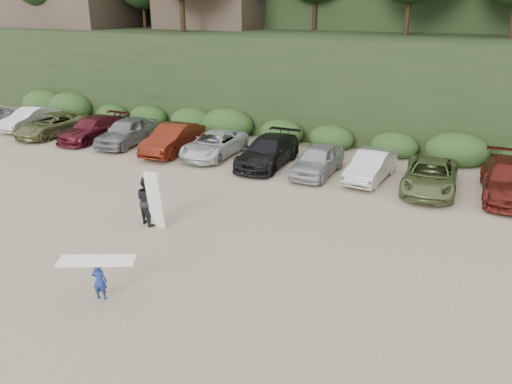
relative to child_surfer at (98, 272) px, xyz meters
The scene contains 4 objects.
ground 3.75m from the child_surfer, 88.42° to the left, with size 120.00×120.00×0.00m, color tan.
parked_cars 14.01m from the child_surfer, 104.27° to the left, with size 36.76×6.05×1.61m.
child_surfer is the anchor object (origin of this frame).
adult_surfer 5.21m from the child_surfer, 111.41° to the left, with size 1.40×1.02×2.25m.
Camera 1 is at (9.27, -12.93, 8.06)m, focal length 35.00 mm.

